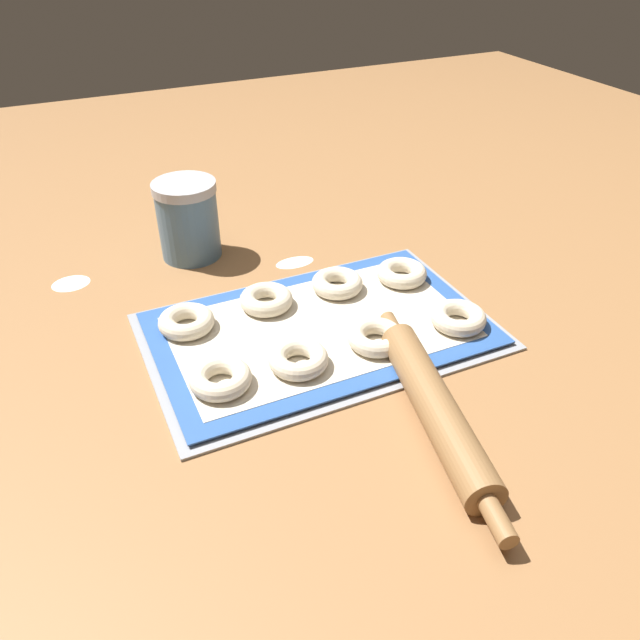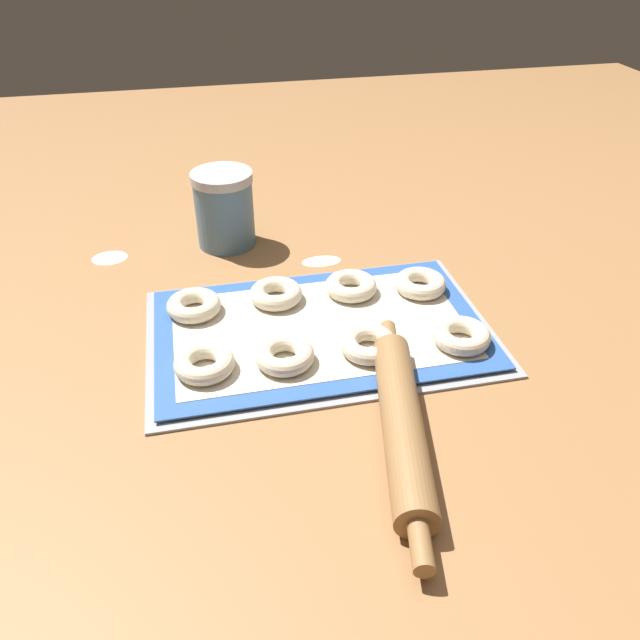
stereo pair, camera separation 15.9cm
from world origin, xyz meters
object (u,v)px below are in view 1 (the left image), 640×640
(baking_tray, at_px, (320,331))
(rolling_pin, at_px, (436,407))
(bagel_front_mid_right, at_px, (376,337))
(bagel_back_mid_left, at_px, (266,299))
(bagel_back_far_right, at_px, (402,273))
(bagel_back_mid_right, at_px, (337,283))
(bagel_front_far_right, at_px, (458,318))
(flour_canister, at_px, (188,220))
(bagel_back_far_left, at_px, (186,321))
(bagel_front_mid_left, at_px, (298,359))
(bagel_front_far_left, at_px, (220,378))

(baking_tray, xyz_separation_m, rolling_pin, (0.05, -0.22, 0.02))
(bagel_front_mid_right, xyz_separation_m, bagel_back_mid_left, (-0.10, 0.15, 0.00))
(bagel_back_far_right, bearing_deg, rolling_pin, -113.69)
(bagel_back_mid_right, bearing_deg, rolling_pin, -93.47)
(bagel_front_far_right, bearing_deg, bagel_back_mid_right, 126.24)
(bagel_front_far_right, xyz_separation_m, bagel_back_mid_left, (-0.23, 0.16, 0.00))
(bagel_back_far_right, distance_m, flour_canister, 0.37)
(bagel_back_mid_right, bearing_deg, baking_tray, -129.95)
(flour_canister, bearing_deg, bagel_back_far_left, -106.85)
(bagel_front_mid_right, bearing_deg, bagel_back_mid_left, 124.02)
(bagel_front_mid_left, xyz_separation_m, bagel_front_far_right, (0.25, -0.01, 0.00))
(bagel_front_far_left, xyz_separation_m, rolling_pin, (0.22, -0.16, 0.00))
(bagel_front_mid_left, height_order, flour_canister, flour_canister)
(bagel_front_far_right, bearing_deg, rolling_pin, -132.95)
(bagel_front_mid_right, bearing_deg, flour_canister, 112.62)
(bagel_back_far_left, xyz_separation_m, bagel_back_mid_right, (0.24, 0.00, 0.00))
(baking_tray, height_order, bagel_back_far_left, bagel_back_far_left)
(bagel_front_far_left, bearing_deg, rolling_pin, -36.37)
(bagel_front_mid_right, relative_size, bagel_back_far_left, 1.00)
(bagel_front_mid_left, distance_m, bagel_back_far_right, 0.27)
(bagel_front_far_left, xyz_separation_m, flour_canister, (0.06, 0.37, 0.04))
(bagel_back_far_left, bearing_deg, rolling_pin, -53.36)
(baking_tray, height_order, bagel_front_mid_right, bagel_front_mid_right)
(flour_canister, bearing_deg, bagel_back_far_right, -41.13)
(bagel_front_mid_right, bearing_deg, baking_tray, 126.92)
(bagel_back_far_left, bearing_deg, bagel_back_mid_left, 2.76)
(bagel_back_mid_right, distance_m, rolling_pin, 0.30)
(bagel_front_far_right, xyz_separation_m, bagel_back_far_left, (-0.36, 0.15, 0.00))
(bagel_back_mid_right, relative_size, rolling_pin, 0.21)
(rolling_pin, bearing_deg, flour_canister, 106.10)
(bagel_front_mid_left, relative_size, bagel_front_mid_right, 1.00)
(bagel_back_mid_left, bearing_deg, bagel_front_far_left, -128.79)
(bagel_front_far_left, height_order, bagel_back_mid_left, same)
(bagel_front_far_right, distance_m, rolling_pin, 0.20)
(bagel_front_mid_left, height_order, bagel_back_mid_right, same)
(baking_tray, bearing_deg, rolling_pin, -77.72)
(bagel_back_mid_right, bearing_deg, bagel_back_far_left, -179.29)
(bagel_front_mid_left, relative_size, rolling_pin, 0.21)
(bagel_front_far_left, xyz_separation_m, bagel_back_far_left, (-0.01, 0.14, 0.00))
(bagel_front_mid_left, xyz_separation_m, bagel_back_far_right, (0.24, 0.13, 0.00))
(bagel_back_mid_right, distance_m, flour_canister, 0.29)
(rolling_pin, bearing_deg, bagel_back_far_right, 66.31)
(bagel_back_far_right, distance_m, rolling_pin, 0.31)
(bagel_back_far_left, relative_size, bagel_back_far_right, 1.00)
(bagel_front_mid_left, relative_size, bagel_front_far_right, 1.00)
(bagel_front_mid_left, height_order, bagel_back_mid_left, same)
(baking_tray, distance_m, bagel_back_far_right, 0.19)
(bagel_front_mid_right, distance_m, bagel_back_far_right, 0.18)
(baking_tray, height_order, bagel_back_mid_left, bagel_back_mid_left)
(baking_tray, relative_size, bagel_front_mid_right, 6.16)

